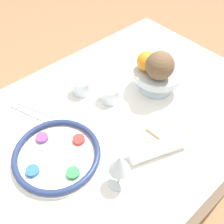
% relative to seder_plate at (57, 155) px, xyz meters
% --- Properties ---
extents(ground_plane, '(8.00, 8.00, 0.00)m').
position_rel_seder_plate_xyz_m(ground_plane, '(0.17, 0.01, -0.79)').
color(ground_plane, '#99704C').
extents(dining_table, '(1.40, 0.82, 0.77)m').
position_rel_seder_plate_xyz_m(dining_table, '(0.17, 0.01, -0.40)').
color(dining_table, white).
rests_on(dining_table, ground_plane).
extents(seder_plate, '(0.28, 0.28, 0.03)m').
position_rel_seder_plate_xyz_m(seder_plate, '(0.00, 0.00, 0.00)').
color(seder_plate, white).
rests_on(seder_plate, dining_table).
extents(wine_glass, '(0.07, 0.07, 0.14)m').
position_rel_seder_plate_xyz_m(wine_glass, '(0.09, -0.20, 0.09)').
color(wine_glass, silver).
rests_on(wine_glass, dining_table).
extents(fruit_stand, '(0.19, 0.19, 0.10)m').
position_rel_seder_plate_xyz_m(fruit_stand, '(0.48, 0.01, 0.06)').
color(fruit_stand, silver).
rests_on(fruit_stand, dining_table).
extents(orange_fruit, '(0.07, 0.07, 0.07)m').
position_rel_seder_plate_xyz_m(orange_fruit, '(0.44, 0.04, 0.12)').
color(orange_fruit, orange).
rests_on(orange_fruit, fruit_stand).
extents(coconut, '(0.10, 0.10, 0.10)m').
position_rel_seder_plate_xyz_m(coconut, '(0.45, -0.02, 0.14)').
color(coconut, brown).
rests_on(coconut, fruit_stand).
extents(bread_plate, '(0.17, 0.17, 0.02)m').
position_rel_seder_plate_xyz_m(bread_plate, '(0.35, -0.17, -0.01)').
color(bread_plate, silver).
rests_on(bread_plate, dining_table).
extents(napkin_roll, '(0.20, 0.12, 0.05)m').
position_rel_seder_plate_xyz_m(napkin_roll, '(0.25, -0.20, 0.01)').
color(napkin_roll, white).
rests_on(napkin_roll, dining_table).
extents(cup_mid, '(0.08, 0.08, 0.06)m').
position_rel_seder_plate_xyz_m(cup_mid, '(0.25, 0.19, 0.02)').
color(cup_mid, silver).
rests_on(cup_mid, dining_table).
extents(cup_far, '(0.08, 0.08, 0.06)m').
position_rel_seder_plate_xyz_m(cup_far, '(0.30, 0.08, 0.02)').
color(cup_far, silver).
rests_on(cup_far, dining_table).
extents(fork_left, '(0.08, 0.17, 0.01)m').
position_rel_seder_plate_xyz_m(fork_left, '(0.03, 0.23, -0.01)').
color(fork_left, silver).
rests_on(fork_left, dining_table).
extents(fork_right, '(0.09, 0.16, 0.01)m').
position_rel_seder_plate_xyz_m(fork_right, '(0.06, 0.23, -0.01)').
color(fork_right, silver).
rests_on(fork_right, dining_table).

